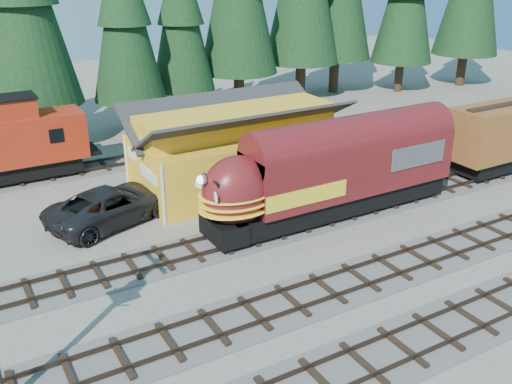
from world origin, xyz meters
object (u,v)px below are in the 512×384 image
locomotive (326,176)px  caboose (5,145)px  pickup_truck_a (112,205)px  depot (237,140)px

locomotive → caboose: bearing=134.8°
caboose → pickup_truck_a: size_ratio=1.35×
locomotive → pickup_truck_a: 11.46m
depot → locomotive: depot is taller
depot → pickup_truck_a: depot is taller
depot → caboose: bearing=148.1°
locomotive → caboose: 19.74m
locomotive → pickup_truck_a: locomotive is taller
caboose → depot: bearing=-31.9°
depot → pickup_truck_a: (-8.23, -1.25, -1.98)m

